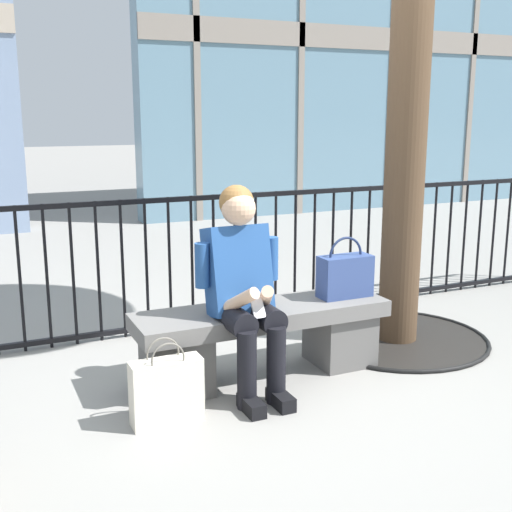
# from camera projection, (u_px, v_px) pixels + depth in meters

# --- Properties ---
(ground_plane) EXTENTS (60.00, 60.00, 0.00)m
(ground_plane) POSITION_uv_depth(u_px,v_px,m) (263.00, 375.00, 4.08)
(ground_plane) COLOR gray
(stone_bench) EXTENTS (1.60, 0.44, 0.45)m
(stone_bench) POSITION_uv_depth(u_px,v_px,m) (263.00, 335.00, 4.03)
(stone_bench) COLOR slate
(stone_bench) RESTS_ON ground
(seated_person_with_phone) EXTENTS (0.52, 0.66, 1.21)m
(seated_person_with_phone) POSITION_uv_depth(u_px,v_px,m) (244.00, 283.00, 3.76)
(seated_person_with_phone) COLOR black
(seated_person_with_phone) RESTS_ON ground
(handbag_on_bench) EXTENTS (0.35, 0.16, 0.40)m
(handbag_on_bench) POSITION_uv_depth(u_px,v_px,m) (345.00, 275.00, 4.18)
(handbag_on_bench) COLOR #33477F
(handbag_on_bench) RESTS_ON stone_bench
(shopping_bag) EXTENTS (0.38, 0.13, 0.46)m
(shopping_bag) POSITION_uv_depth(u_px,v_px,m) (167.00, 390.00, 3.42)
(shopping_bag) COLOR beige
(shopping_bag) RESTS_ON ground
(plaza_railing) EXTENTS (7.21, 0.04, 1.02)m
(plaza_railing) POSITION_uv_depth(u_px,v_px,m) (203.00, 261.00, 4.93)
(plaza_railing) COLOR black
(plaza_railing) RESTS_ON ground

